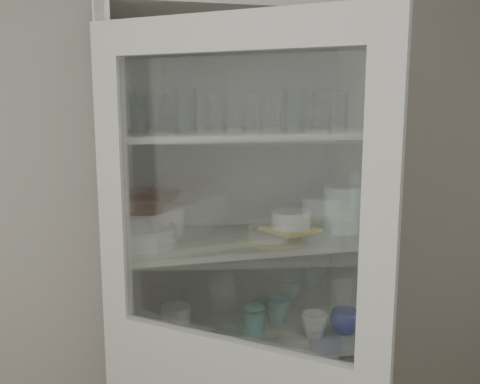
{
  "coord_description": "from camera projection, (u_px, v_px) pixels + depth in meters",
  "views": [
    {
      "loc": [
        -0.29,
        -0.64,
        1.78
      ],
      "look_at": [
        0.2,
        1.27,
        1.43
      ],
      "focal_mm": 40.0,
      "sensor_mm": 36.0,
      "label": 1
    }
  ],
  "objects": [
    {
      "name": "wall_back",
      "position": [
        179.0,
        217.0,
        2.19
      ],
      "size": [
        3.6,
        0.02,
        2.6
      ],
      "primitive_type": "cube",
      "color": "#A1A09C",
      "rests_on": "ground"
    },
    {
      "name": "pantry_cabinet",
      "position": [
        236.0,
        310.0,
        2.15
      ],
      "size": [
        1.0,
        0.45,
        2.1
      ],
      "color": "beige",
      "rests_on": "floor"
    },
    {
      "name": "tumbler_0",
      "position": [
        138.0,
        115.0,
        1.75
      ],
      "size": [
        0.07,
        0.07,
        0.13
      ],
      "primitive_type": "cylinder",
      "rotation": [
        0.0,
        0.0,
        0.1
      ],
      "color": "silver",
      "rests_on": "shelf_glass"
    },
    {
      "name": "tumbler_1",
      "position": [
        185.0,
        111.0,
        1.76
      ],
      "size": [
        0.09,
        0.09,
        0.15
      ],
      "primitive_type": "cylinder",
      "rotation": [
        0.0,
        0.0,
        0.15
      ],
      "color": "silver",
      "rests_on": "shelf_glass"
    },
    {
      "name": "tumbler_2",
      "position": [
        217.0,
        114.0,
        1.81
      ],
      "size": [
        0.09,
        0.09,
        0.14
      ],
      "primitive_type": "cylinder",
      "rotation": [
        0.0,
        0.0,
        -0.36
      ],
      "color": "silver",
      "rests_on": "shelf_glass"
    },
    {
      "name": "tumbler_3",
      "position": [
        253.0,
        114.0,
        1.81
      ],
      "size": [
        0.08,
        0.08,
        0.13
      ],
      "primitive_type": "cylinder",
      "rotation": [
        0.0,
        0.0,
        -0.35
      ],
      "color": "silver",
      "rests_on": "shelf_glass"
    },
    {
      "name": "tumbler_4",
      "position": [
        295.0,
        111.0,
        1.86
      ],
      "size": [
        0.08,
        0.08,
        0.15
      ],
      "primitive_type": "cylinder",
      "rotation": [
        0.0,
        0.0,
        -0.07
      ],
      "color": "silver",
      "rests_on": "shelf_glass"
    },
    {
      "name": "tumbler_5",
      "position": [
        292.0,
        110.0,
        1.86
      ],
      "size": [
        0.08,
        0.08,
        0.15
      ],
      "primitive_type": "cylinder",
      "rotation": [
        0.0,
        0.0,
        -0.01
      ],
      "color": "silver",
      "rests_on": "shelf_glass"
    },
    {
      "name": "tumbler_6",
      "position": [
        338.0,
        113.0,
        1.87
      ],
      "size": [
        0.09,
        0.09,
        0.14
      ],
      "primitive_type": "cylinder",
      "rotation": [
        0.0,
        0.0,
        0.36
      ],
      "color": "silver",
      "rests_on": "shelf_glass"
    },
    {
      "name": "tumbler_7",
      "position": [
        126.0,
        111.0,
        1.84
      ],
      "size": [
        0.09,
        0.09,
        0.15
      ],
      "primitive_type": "cylinder",
      "rotation": [
        0.0,
        0.0,
        0.13
      ],
      "color": "silver",
      "rests_on": "shelf_glass"
    },
    {
      "name": "tumbler_8",
      "position": [
        128.0,
        113.0,
        1.87
      ],
      "size": [
        0.08,
        0.08,
        0.14
      ],
      "primitive_type": "cylinder",
      "rotation": [
        0.0,
        0.0,
        0.17
      ],
      "color": "silver",
      "rests_on": "shelf_glass"
    },
    {
      "name": "tumbler_9",
      "position": [
        186.0,
        110.0,
        1.92
      ],
      "size": [
        0.1,
        0.1,
        0.15
      ],
      "primitive_type": "cylinder",
      "rotation": [
        0.0,
        0.0,
        0.36
      ],
      "color": "silver",
      "rests_on": "shelf_glass"
    },
    {
      "name": "goblet_0",
      "position": [
        124.0,
        110.0,
        1.96
      ],
      "size": [
        0.07,
        0.07,
        0.15
      ],
      "primitive_type": null,
      "color": "silver",
      "rests_on": "shelf_glass"
    },
    {
      "name": "goblet_1",
      "position": [
        172.0,
        109.0,
        1.98
      ],
      "size": [
        0.07,
        0.07,
        0.16
      ],
      "primitive_type": null,
      "color": "silver",
      "rests_on": "shelf_glass"
    },
    {
      "name": "goblet_2",
      "position": [
        306.0,
        107.0,
        2.1
      ],
      "size": [
        0.08,
        0.08,
        0.17
      ],
      "primitive_type": null,
      "color": "silver",
      "rests_on": "shelf_glass"
    },
    {
      "name": "goblet_3",
      "position": [
        323.0,
        106.0,
        2.11
      ],
      "size": [
        0.08,
        0.08,
        0.18
      ],
      "primitive_type": null,
      "color": "silver",
      "rests_on": "shelf_glass"
    },
    {
      "name": "plate_stack_front",
      "position": [
        145.0,
        236.0,
        1.9
      ],
      "size": [
        0.22,
        0.22,
        0.07
      ],
      "primitive_type": "cylinder",
      "color": "white",
      "rests_on": "shelf_plates"
    },
    {
      "name": "plate_stack_back",
      "position": [
        160.0,
        220.0,
        2.06
      ],
      "size": [
        0.19,
        0.19,
        0.11
      ],
      "primitive_type": "cylinder",
      "color": "white",
      "rests_on": "shelf_plates"
    },
    {
      "name": "cream_bowl",
      "position": [
        145.0,
        219.0,
        1.89
      ],
      "size": [
        0.2,
        0.2,
        0.06
      ],
      "primitive_type": "cylinder",
      "rotation": [
        0.0,
        0.0,
        0.08
      ],
      "color": "beige",
      "rests_on": "plate_stack_front"
    },
    {
      "name": "terracotta_bowl",
      "position": [
        144.0,
        202.0,
        1.88
      ],
      "size": [
        0.32,
        0.32,
        0.06
      ],
      "primitive_type": "imported",
      "rotation": [
        0.0,
        0.0,
        -0.31
      ],
      "color": "#58321E",
      "rests_on": "cream_bowl"
    },
    {
      "name": "glass_platter",
      "position": [
        291.0,
        233.0,
        2.05
      ],
      "size": [
        0.39,
        0.39,
        0.02
      ],
      "primitive_type": "cylinder",
      "rotation": [
        0.0,
        0.0,
        0.33
      ],
      "color": "silver",
      "rests_on": "shelf_plates"
    },
    {
      "name": "yellow_trivet",
      "position": [
        291.0,
        229.0,
        2.05
      ],
      "size": [
        0.23,
        0.23,
        0.01
      ],
      "primitive_type": "cube",
      "rotation": [
        0.0,
        0.0,
        0.38
      ],
      "color": "gold",
      "rests_on": "glass_platter"
    },
    {
      "name": "white_ramekin",
      "position": [
        291.0,
        219.0,
        2.04
      ],
      "size": [
        0.2,
        0.2,
        0.07
      ],
      "primitive_type": "cylinder",
      "rotation": [
        0.0,
        0.0,
        -0.39
      ],
      "color": "white",
      "rests_on": "yellow_trivet"
    },
    {
      "name": "grey_bowl_stack",
      "position": [
        342.0,
        209.0,
        2.1
      ],
      "size": [
        0.14,
        0.14,
        0.18
      ],
      "primitive_type": "cylinder",
      "color": "silver",
      "rests_on": "shelf_plates"
    },
    {
      "name": "mug_blue",
      "position": [
        345.0,
        321.0,
        2.12
      ],
      "size": [
        0.14,
        0.14,
        0.09
      ],
      "primitive_type": "imported",
      "rotation": [
        0.0,
        0.0,
        -0.29
      ],
      "color": "#0922A4",
      "rests_on": "shelf_mugs"
    },
    {
      "name": "mug_teal",
      "position": [
        278.0,
        311.0,
        2.21
      ],
      "size": [
        0.15,
        0.15,
        0.1
      ],
      "primitive_type": "imported",
      "rotation": [
        0.0,
        0.0,
        -0.42
      ],
      "color": "teal",
      "rests_on": "shelf_mugs"
    },
    {
      "name": "mug_white",
      "position": [
        314.0,
        325.0,
        2.08
      ],
      "size": [
        0.14,
        0.14,
        0.1
      ],
      "primitive_type": "imported",
      "rotation": [
        0.0,
        0.0,
        -0.42
      ],
      "color": "white",
      "rests_on": "shelf_mugs"
    },
    {
      "name": "teal_jar",
      "position": [
        253.0,
        319.0,
        2.12
      ],
      "size": [
        0.09,
        0.09,
        0.11
      ],
      "color": "teal",
      "rests_on": "shelf_mugs"
    },
    {
      "name": "measuring_cups",
      "position": [
        223.0,
        338.0,
        2.03
      ],
      "size": [
        0.1,
        0.1,
        0.04
      ],
      "primitive_type": "cylinder",
      "color": "silver",
      "rests_on": "shelf_mugs"
    },
    {
      "name": "white_canister",
      "position": [
        176.0,
        323.0,
        2.06
      ],
      "size": [
        0.13,
        0.13,
        0.13
      ],
      "primitive_type": "cylinder",
      "rotation": [
        0.0,
        0.0,
        -0.16
      ],
      "color": "white",
      "rests_on": "shelf_mugs"
    }
  ]
}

